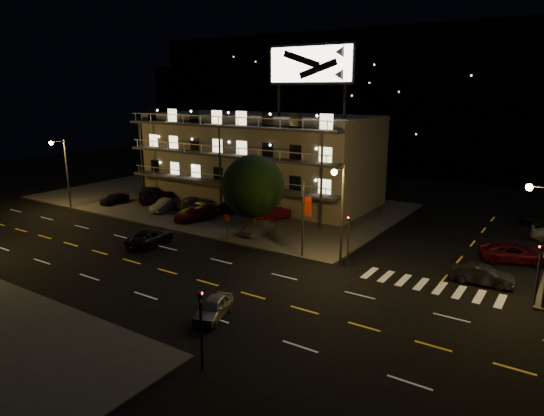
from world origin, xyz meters
The scene contains 27 objects.
ground centered at (0.00, 0.00, 0.00)m, with size 140.00×140.00×0.00m, color black.
curb_nw centered at (-14.00, 20.00, 0.07)m, with size 44.00×24.00×0.15m, color #3D3D3A.
motel centered at (-9.94, 23.88, 5.34)m, with size 28.00×13.80×18.10m.
hill_backdrop centered at (-5.94, 68.78, 11.55)m, with size 120.00×25.00×24.00m.
streetlight_nw centered at (-26.00, 7.94, 4.96)m, with size 0.44×1.92×8.00m.
streetlight_nc centered at (8.50, 7.94, 4.96)m, with size 0.44×1.92×8.00m.
signal_nw centered at (9.00, 8.50, 2.57)m, with size 0.20×0.27×4.60m.
signal_sw centered at (9.00, -8.50, 2.57)m, with size 0.20×0.27×4.60m.
signal_ne centered at (22.00, 8.50, 2.57)m, with size 0.27×0.20×4.60m.
banner_north centered at (5.09, 8.40, 3.43)m, with size 0.83×0.16×6.40m.
stop_sign centered at (-3.00, 8.57, 1.71)m, with size 0.91×0.11×2.61m.
tree centered at (-1.76, 10.91, 4.65)m, with size 6.02×5.79×7.58m.
lot_car_0 centered at (-22.98, 12.18, 0.78)m, with size 1.49×3.71×1.26m, color black.
lot_car_1 centered at (-15.41, 13.00, 0.82)m, with size 1.43×4.09×1.35m, color gray.
lot_car_2 centered at (-10.42, 13.13, 0.88)m, with size 2.42×5.25×1.46m, color yellow.
lot_car_3 centered at (-9.83, 11.87, 0.83)m, with size 1.92×4.71×1.37m, color #4F0B17.
lot_car_4 centered at (-1.49, 11.25, 0.80)m, with size 1.54×3.82×1.30m, color gray.
lot_car_5 centered at (-21.92, 17.03, 0.82)m, with size 1.43×4.09×1.35m, color black.
lot_car_6 centered at (-19.49, 15.71, 0.89)m, with size 2.44×5.30×1.47m, color black.
lot_car_7 centered at (-13.60, 15.91, 0.80)m, with size 1.81×4.45×1.29m, color gray.
lot_car_8 centered at (-8.76, 17.17, 0.87)m, with size 1.70×4.22×1.44m, color black.
lot_car_9 centered at (-3.05, 16.70, 0.89)m, with size 1.56×4.48×1.47m, color #4F0B17.
side_car_0 centered at (18.48, 10.55, 0.69)m, with size 1.45×4.17×1.37m, color black.
side_car_1 centered at (19.72, 16.94, 0.73)m, with size 2.42×5.24×1.46m, color #4F0B17.
side_car_3 centered at (20.47, 29.59, 0.62)m, with size 1.47×3.66×1.25m, color black.
road_car_east centered at (5.83, -3.90, 0.63)m, with size 1.49×3.69×1.26m, color gray.
road_car_west centered at (-8.00, 3.91, 0.68)m, with size 2.26×4.90×1.36m, color black.
Camera 1 is at (23.69, -24.54, 13.60)m, focal length 32.00 mm.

